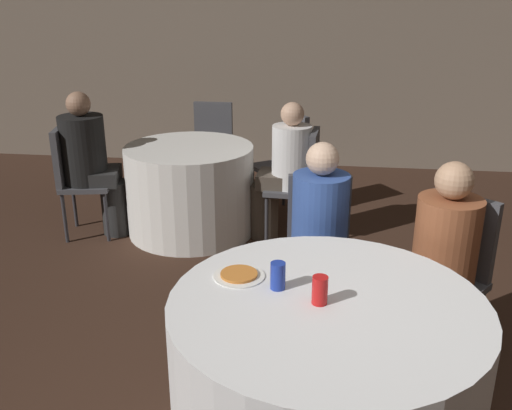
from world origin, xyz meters
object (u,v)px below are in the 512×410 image
Objects in this scene: chair_near_northeast at (451,263)px; soda_can_blue at (278,276)px; chair_near_north at (318,238)px; person_black_shirt at (92,163)px; chair_far_north at (212,141)px; pizza_plate_near at (239,275)px; soda_can_red at (320,290)px; chair_far_east at (303,176)px; chair_far_northeast at (287,155)px; person_floral_shirt at (437,267)px; table_near at (324,377)px; table_far at (190,190)px; person_white_shirt at (282,172)px; chair_far_west at (74,172)px; person_blue_shirt at (319,244)px.

soda_can_blue is (-0.90, -0.76, 0.26)m from chair_near_northeast.
person_black_shirt reaches higher than chair_near_north.
pizza_plate_near is (0.76, -3.14, 0.21)m from chair_far_north.
pizza_plate_near is at bearing 26.18° from person_black_shirt.
chair_far_east is at bearing 94.42° from soda_can_red.
chair_near_north and chair_far_northeast have the same top height.
person_floral_shirt is 9.48× the size of soda_can_blue.
table_near is 0.95m from person_floral_shirt.
person_black_shirt reaches higher than table_far.
person_white_shirt is at bearing 144.96° from chair_far_northeast.
chair_far_north and chair_far_east have the same top height.
chair_near_northeast is at bearing 31.98° from pizza_plate_near.
chair_far_north is at bearing 27.27° from chair_far_northeast.
chair_far_north is 3.24m from pizza_plate_near.
person_blue_shirt is at bearing 47.41° from chair_far_west.
person_blue_shirt is at bearing 154.24° from chair_far_northeast.
soda_can_red is (0.01, -0.94, 0.22)m from person_blue_shirt.
person_white_shirt is 2.15m from pizza_plate_near.
chair_far_north is (-1.16, 3.31, 0.18)m from table_near.
person_floral_shirt is at bearing 159.22° from person_blue_shirt.
person_floral_shirt is (1.74, -1.64, 0.21)m from table_far.
chair_far_west is at bearing 130.19° from pizza_plate_near.
chair_far_north is 3.96× the size of pizza_plate_near.
chair_near_north is 1.00× the size of chair_far_west.
chair_far_west is (-2.78, 1.33, 0.00)m from chair_near_northeast.
person_blue_shirt is (1.11, -2.39, 0.04)m from chair_far_north.
chair_near_north is at bearing 91.22° from soda_can_red.
person_floral_shirt is 9.48× the size of soda_can_red.
chair_far_east is (1.88, 0.12, 0.00)m from chair_far_west.
chair_near_north is at bearing -49.12° from table_far.
chair_near_northeast is 1.29m from pizza_plate_near.
chair_far_west is 1.47m from chair_far_north.
soda_can_blue is at bearing 148.05° from chair_far_northeast.
table_near is 2.95m from chair_far_northeast.
chair_far_northeast is at bearing 89.73° from pizza_plate_near.
person_floral_shirt is at bearing 90.00° from chair_near_northeast.
table_far is 0.97m from chair_far_east.
soda_can_red is (2.06, -2.20, 0.26)m from chair_far_west.
chair_near_northeast is at bearing 171.33° from person_blue_shirt.
chair_far_east is at bearing 84.98° from pizza_plate_near.
soda_can_blue is (1.73, -2.12, 0.19)m from person_black_shirt.
table_near is at bearing 109.40° from chair_far_north.
person_white_shirt reaches higher than chair_far_north.
chair_far_west is 0.76× the size of person_black_shirt.
pizza_plate_near is (-0.98, -0.55, 0.17)m from person_floral_shirt.
chair_near_northeast reaches higher than table_near.
chair_near_north is 1.86m from chair_far_northeast.
chair_far_northeast reaches higher than soda_can_blue.
person_floral_shirt reaches higher than chair_near_north.
chair_far_north is 3.37m from soda_can_blue.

